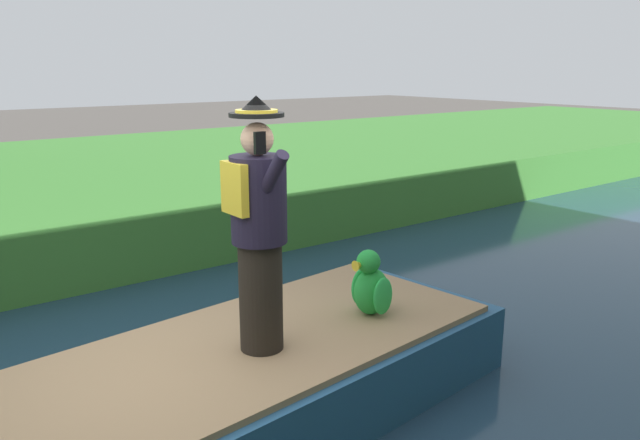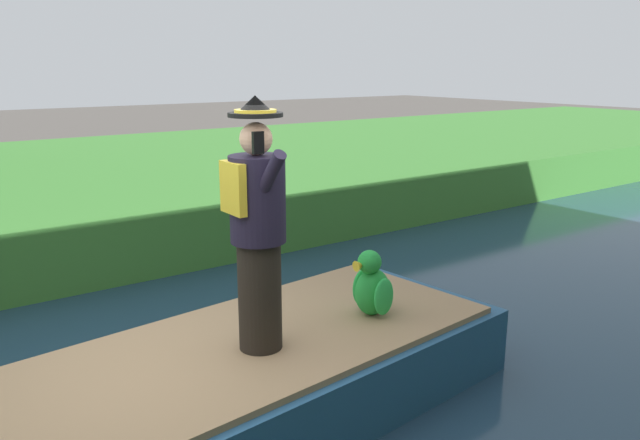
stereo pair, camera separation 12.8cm
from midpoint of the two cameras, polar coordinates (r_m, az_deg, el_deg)
The scene contains 3 objects.
boat at distance 5.06m, azimuth -6.59°, elevation -14.00°, with size 2.22×4.36×0.61m.
person_pirate at distance 4.48m, azimuth -6.39°, elevation -0.72°, with size 0.61×0.42×1.85m.
parrot_plush at distance 5.30m, azimuth 3.94°, elevation -6.04°, with size 0.36×0.34×0.57m.
Camera 1 is at (3.83, -1.64, 2.76)m, focal length 35.28 mm.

